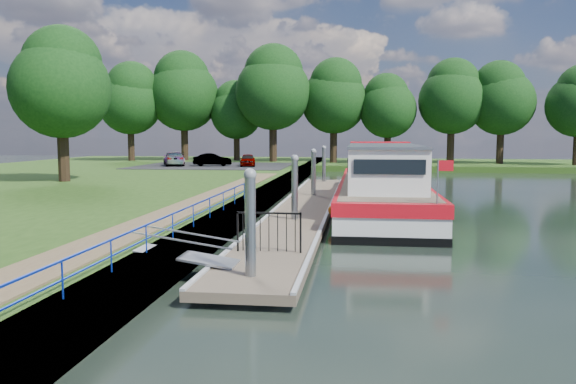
# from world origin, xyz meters

# --- Properties ---
(ground) EXTENTS (160.00, 160.00, 0.00)m
(ground) POSITION_xyz_m (0.00, 0.00, 0.00)
(ground) COLOR black
(ground) RESTS_ON ground
(bank_edge) EXTENTS (1.10, 90.00, 0.78)m
(bank_edge) POSITION_xyz_m (-2.55, 15.00, 0.39)
(bank_edge) COLOR #473D2D
(bank_edge) RESTS_ON ground
(far_bank) EXTENTS (60.00, 18.00, 0.60)m
(far_bank) POSITION_xyz_m (12.00, 52.00, 0.30)
(far_bank) COLOR #224012
(far_bank) RESTS_ON ground
(footpath) EXTENTS (1.60, 40.00, 0.05)m
(footpath) POSITION_xyz_m (-4.40, 8.00, 0.80)
(footpath) COLOR brown
(footpath) RESTS_ON riverbank
(carpark) EXTENTS (14.00, 12.00, 0.06)m
(carpark) POSITION_xyz_m (-11.00, 38.00, 0.81)
(carpark) COLOR black
(carpark) RESTS_ON riverbank
(blue_fence) EXTENTS (0.04, 18.04, 0.72)m
(blue_fence) POSITION_xyz_m (-2.75, 3.00, 1.31)
(blue_fence) COLOR #0C2DBF
(blue_fence) RESTS_ON riverbank
(pontoon) EXTENTS (2.50, 30.00, 0.56)m
(pontoon) POSITION_xyz_m (0.00, 13.00, 0.18)
(pontoon) COLOR brown
(pontoon) RESTS_ON ground
(mooring_piles) EXTENTS (0.30, 27.30, 3.55)m
(mooring_piles) POSITION_xyz_m (0.00, 13.00, 1.28)
(mooring_piles) COLOR gray
(mooring_piles) RESTS_ON ground
(gangway) EXTENTS (2.58, 1.00, 0.92)m
(gangway) POSITION_xyz_m (-1.85, 0.50, 0.63)
(gangway) COLOR #A5A8AD
(gangway) RESTS_ON ground
(gate_panel) EXTENTS (1.85, 0.05, 1.15)m
(gate_panel) POSITION_xyz_m (-0.00, 2.20, 1.15)
(gate_panel) COLOR black
(gate_panel) RESTS_ON ground
(barge) EXTENTS (4.36, 21.15, 4.78)m
(barge) POSITION_xyz_m (3.60, 15.90, 1.09)
(barge) COLOR black
(barge) RESTS_ON ground
(horizon_trees) EXTENTS (54.38, 10.03, 12.87)m
(horizon_trees) POSITION_xyz_m (-1.61, 48.68, 7.95)
(horizon_trees) COLOR #332316
(horizon_trees) RESTS_ON ground
(bank_tree_a) EXTENTS (6.12, 6.12, 9.72)m
(bank_tree_a) POSITION_xyz_m (-15.99, 20.08, 7.02)
(bank_tree_a) COLOR #332316
(bank_tree_a) RESTS_ON riverbank
(car_a) EXTENTS (1.91, 3.53, 1.14)m
(car_a) POSITION_xyz_m (-7.68, 37.26, 1.40)
(car_a) COLOR #999999
(car_a) RESTS_ON carpark
(car_b) EXTENTS (3.70, 2.03, 1.16)m
(car_b) POSITION_xyz_m (-10.94, 37.03, 1.41)
(car_b) COLOR #999999
(car_b) RESTS_ON carpark
(car_c) EXTENTS (3.37, 4.82, 1.30)m
(car_c) POSITION_xyz_m (-14.68, 37.27, 1.48)
(car_c) COLOR #999999
(car_c) RESTS_ON carpark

